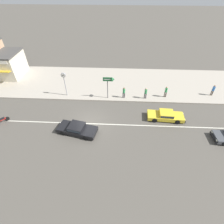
{
  "coord_description": "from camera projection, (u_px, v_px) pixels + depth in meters",
  "views": [
    {
      "loc": [
        3.62,
        -15.11,
        14.88
      ],
      "look_at": [
        2.8,
        1.39,
        0.8
      ],
      "focal_mm": 28.0,
      "sensor_mm": 36.0,
      "label": 1
    }
  ],
  "objects": [
    {
      "name": "ground_plane",
      "position": [
        89.0,
        124.0,
        21.28
      ],
      "size": [
        160.0,
        160.0,
        0.0
      ],
      "primitive_type": "plane",
      "color": "#544F47"
    },
    {
      "name": "street_clock",
      "position": [
        64.0,
        79.0,
        23.9
      ],
      "size": [
        0.66,
        0.22,
        3.59
      ],
      "color": "#9E9EA3",
      "rests_on": "kerb_strip"
    },
    {
      "name": "sedan_yellow_3",
      "position": [
        166.0,
        115.0,
        21.62
      ],
      "size": [
        4.6,
        1.97,
        1.06
      ],
      "color": "yellow",
      "rests_on": "ground"
    },
    {
      "name": "pedestrian_far_end",
      "position": [
        213.0,
        90.0,
        24.97
      ],
      "size": [
        0.34,
        0.34,
        1.68
      ],
      "color": "#4C4238",
      "rests_on": "kerb_strip"
    },
    {
      "name": "sedan_black_0",
      "position": [
        77.0,
        129.0,
        19.89
      ],
      "size": [
        4.82,
        2.72,
        1.06
      ],
      "color": "black",
      "rests_on": "ground"
    },
    {
      "name": "shopfront_corner_warung",
      "position": [
        5.0,
        64.0,
        29.07
      ],
      "size": [
        5.28,
        5.73,
        3.92
      ],
      "color": "beige",
      "rests_on": "kerb_strip"
    },
    {
      "name": "pedestrian_mid_kerb",
      "position": [
        124.0,
        92.0,
        24.54
      ],
      "size": [
        0.34,
        0.34,
        1.68
      ],
      "color": "#333338",
      "rests_on": "kerb_strip"
    },
    {
      "name": "pedestrian_by_shop",
      "position": [
        146.0,
        92.0,
        24.38
      ],
      "size": [
        0.34,
        0.34,
        1.71
      ],
      "color": "#333338",
      "rests_on": "kerb_strip"
    },
    {
      "name": "arrow_signboard",
      "position": [
        111.0,
        81.0,
        23.27
      ],
      "size": [
        1.57,
        0.62,
        3.34
      ],
      "color": "#4C4C51",
      "rests_on": "kerb_strip"
    },
    {
      "name": "pedestrian_near_clock",
      "position": [
        166.0,
        91.0,
        24.67
      ],
      "size": [
        0.34,
        0.34,
        1.7
      ],
      "color": "#4C4238",
      "rests_on": "kerb_strip"
    },
    {
      "name": "motorcycle_0",
      "position": [
        1.0,
        121.0,
        21.07
      ],
      "size": [
        1.39,
        1.44,
        0.8
      ],
      "color": "black",
      "rests_on": "ground"
    },
    {
      "name": "lane_centre_stripe",
      "position": [
        89.0,
        124.0,
        21.28
      ],
      "size": [
        50.4,
        0.14,
        0.01
      ],
      "primitive_type": "cube",
      "color": "silver",
      "rests_on": "ground"
    },
    {
      "name": "kerb_strip",
      "position": [
        97.0,
        82.0,
        28.55
      ],
      "size": [
        68.0,
        10.0,
        0.15
      ],
      "primitive_type": "cube",
      "color": "#ADA393",
      "rests_on": "ground"
    }
  ]
}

